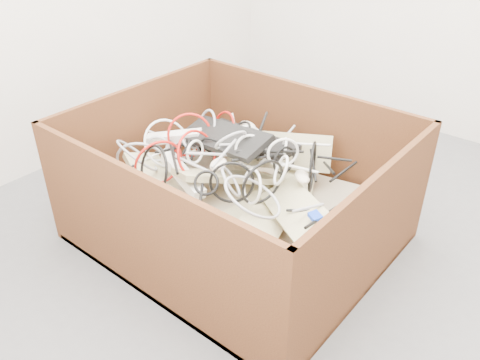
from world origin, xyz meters
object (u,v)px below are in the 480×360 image
Objects in this scene: cardboard_box at (234,209)px; power_strip_left at (173,137)px; power_strip_right at (183,175)px; vga_plug at (315,216)px.

cardboard_box is 0.46m from power_strip_left.
power_strip_right is at bearing -55.55° from power_strip_left.
cardboard_box reaches higher than vga_plug.
power_strip_right is (0.22, -0.16, -0.05)m from power_strip_left.
vga_plug is at bearing -26.78° from power_strip_left.
cardboard_box is 28.79× the size of vga_plug.
cardboard_box reaches higher than power_strip_left.
power_strip_right is at bearing -153.06° from vga_plug.
cardboard_box is at bearing -168.58° from vga_plug.
cardboard_box is 0.29m from power_strip_right.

